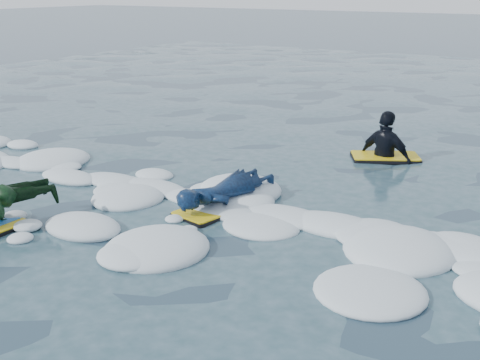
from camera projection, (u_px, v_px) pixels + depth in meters
The scene contains 4 objects.
ground at pixel (135, 244), 6.95m from camera, with size 120.00×120.00×0.00m, color #1B3441.
foam_band at pixel (189, 216), 7.78m from camera, with size 12.00×3.10×0.30m, color silver, non-canonical shape.
prone_woman_unit at pixel (224, 192), 8.00m from camera, with size 0.85×1.70×0.42m.
waiting_rider_unit at pixel (385, 160), 10.26m from camera, with size 1.29×1.10×1.69m.
Camera 1 is at (4.44, -4.73, 2.86)m, focal length 45.00 mm.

